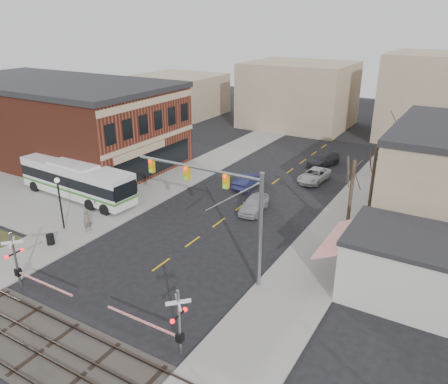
# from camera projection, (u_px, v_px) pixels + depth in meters

# --- Properties ---
(ground) EXTENTS (160.00, 160.00, 0.00)m
(ground) POSITION_uv_depth(u_px,v_px,m) (143.00, 278.00, 29.88)
(ground) COLOR black
(ground) RESTS_ON ground
(sidewalk_west) EXTENTS (5.00, 60.00, 0.12)m
(sidewalk_west) POSITION_uv_depth(u_px,v_px,m) (193.00, 171.00, 50.31)
(sidewalk_west) COLOR gray
(sidewalk_west) RESTS_ON ground
(sidewalk_east) EXTENTS (5.00, 60.00, 0.12)m
(sidewalk_east) POSITION_uv_depth(u_px,v_px,m) (359.00, 205.00, 41.33)
(sidewalk_east) COLOR gray
(sidewalk_east) RESTS_ON ground
(plaza_west) EXTENTS (20.00, 10.00, 0.11)m
(plaza_west) POSITION_uv_depth(u_px,v_px,m) (8.00, 192.00, 44.25)
(plaza_west) COLOR gray
(plaza_west) RESTS_ON ground
(ballast_strip) EXTENTS (160.00, 5.00, 0.06)m
(ballast_strip) POSITION_uv_depth(u_px,v_px,m) (45.00, 349.00, 23.49)
(ballast_strip) COLOR #332D28
(ballast_strip) RESTS_ON ground
(rail_tracks) EXTENTS (160.00, 3.91, 0.14)m
(rail_tracks) POSITION_uv_depth(u_px,v_px,m) (45.00, 347.00, 23.45)
(rail_tracks) COLOR #2D231E
(rail_tracks) RESTS_ON ground
(brick_building) EXTENTS (30.40, 15.40, 9.60)m
(brick_building) POSITION_uv_depth(u_px,v_px,m) (56.00, 120.00, 53.61)
(brick_building) COLOR maroon
(brick_building) RESTS_ON ground
(awning_shop) EXTENTS (9.74, 6.20, 4.30)m
(awning_shop) POSITION_uv_depth(u_px,v_px,m) (413.00, 267.00, 27.11)
(awning_shop) COLOR beige
(awning_shop) RESTS_ON ground
(tree_east_a) EXTENTS (0.28, 0.28, 6.75)m
(tree_east_a) POSITION_uv_depth(u_px,v_px,m) (350.00, 202.00, 33.18)
(tree_east_a) COLOR #382B21
(tree_east_a) RESTS_ON sidewalk_east
(tree_east_b) EXTENTS (0.28, 0.28, 6.30)m
(tree_east_b) POSITION_uv_depth(u_px,v_px,m) (372.00, 182.00, 37.91)
(tree_east_b) COLOR #382B21
(tree_east_b) RESTS_ON sidewalk_east
(tree_east_c) EXTENTS (0.28, 0.28, 7.20)m
(tree_east_c) POSITION_uv_depth(u_px,v_px,m) (394.00, 154.00, 44.04)
(tree_east_c) COLOR #382B21
(tree_east_c) RESTS_ON sidewalk_east
(transit_bus) EXTENTS (13.51, 3.62, 3.45)m
(transit_bus) POSITION_uv_depth(u_px,v_px,m) (77.00, 179.00, 42.36)
(transit_bus) COLOR silver
(transit_bus) RESTS_ON ground
(traffic_signal_mast) EXTENTS (9.60, 0.30, 8.00)m
(traffic_signal_mast) POSITION_uv_depth(u_px,v_px,m) (224.00, 199.00, 28.10)
(traffic_signal_mast) COLOR gray
(traffic_signal_mast) RESTS_ON ground
(rr_crossing_west) EXTENTS (5.60, 1.36, 4.00)m
(rr_crossing_west) POSITION_uv_depth(u_px,v_px,m) (20.00, 262.00, 28.02)
(rr_crossing_west) COLOR gray
(rr_crossing_west) RESTS_ON ground
(rr_crossing_east) EXTENTS (5.60, 1.36, 4.00)m
(rr_crossing_east) POSITION_uv_depth(u_px,v_px,m) (173.00, 321.00, 22.62)
(rr_crossing_east) COLOR gray
(rr_crossing_east) RESTS_ON ground
(street_lamp) EXTENTS (0.44, 0.44, 4.51)m
(street_lamp) POSITION_uv_depth(u_px,v_px,m) (59.00, 193.00, 35.43)
(street_lamp) COLOR black
(street_lamp) RESTS_ON sidewalk_west
(trash_bin) EXTENTS (0.60, 0.60, 0.83)m
(trash_bin) POSITION_uv_depth(u_px,v_px,m) (50.00, 239.00, 33.94)
(trash_bin) COLOR black
(trash_bin) RESTS_ON sidewalk_west
(car_a) EXTENTS (2.27, 4.57, 1.50)m
(car_a) POSITION_uv_depth(u_px,v_px,m) (254.00, 204.00, 39.80)
(car_a) COLOR #99989C
(car_a) RESTS_ON ground
(car_b) EXTENTS (1.65, 4.56, 1.49)m
(car_b) POSITION_uv_depth(u_px,v_px,m) (249.00, 181.00, 45.49)
(car_b) COLOR #1A1E43
(car_b) RESTS_ON ground
(car_c) EXTENTS (2.65, 5.04, 1.35)m
(car_c) POSITION_uv_depth(u_px,v_px,m) (314.00, 175.00, 47.17)
(car_c) COLOR silver
(car_c) RESTS_ON ground
(car_d) EXTENTS (3.51, 5.07, 1.36)m
(car_d) POSITION_uv_depth(u_px,v_px,m) (323.00, 160.00, 52.22)
(car_d) COLOR #38383C
(car_d) RESTS_ON ground
(pedestrian_near) EXTENTS (0.70, 0.82, 1.91)m
(pedestrian_near) POSITION_uv_depth(u_px,v_px,m) (87.00, 221.00, 35.78)
(pedestrian_near) COLOR #63594F
(pedestrian_near) RESTS_ON sidewalk_west
(pedestrian_far) EXTENTS (0.95, 1.03, 1.71)m
(pedestrian_far) POSITION_uv_depth(u_px,v_px,m) (97.00, 202.00, 39.64)
(pedestrian_far) COLOR #2C324D
(pedestrian_far) RESTS_ON sidewalk_west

